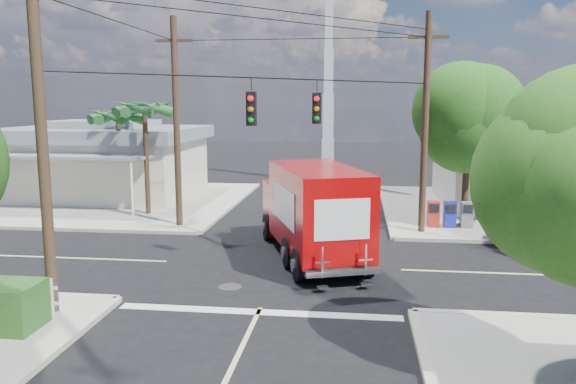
# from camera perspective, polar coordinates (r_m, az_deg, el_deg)

# --- Properties ---
(ground) EXTENTS (120.00, 120.00, 0.00)m
(ground) POSITION_cam_1_polar(r_m,az_deg,el_deg) (19.10, -0.74, -7.48)
(ground) COLOR black
(ground) RESTS_ON ground
(sidewalk_ne) EXTENTS (14.12, 14.12, 0.14)m
(sidewalk_ne) POSITION_cam_1_polar(r_m,az_deg,el_deg) (30.68, 22.81, -1.73)
(sidewalk_ne) COLOR #A9A398
(sidewalk_ne) RESTS_ON ground
(sidewalk_nw) EXTENTS (14.12, 14.12, 0.14)m
(sidewalk_nw) POSITION_cam_1_polar(r_m,az_deg,el_deg) (32.40, -17.43, -0.89)
(sidewalk_nw) COLOR #A9A398
(sidewalk_nw) RESTS_ON ground
(road_markings) EXTENTS (32.00, 32.00, 0.01)m
(road_markings) POSITION_cam_1_polar(r_m,az_deg,el_deg) (17.71, -1.40, -8.81)
(road_markings) COLOR beige
(road_markings) RESTS_ON ground
(building_ne) EXTENTS (11.80, 10.20, 4.50)m
(building_ne) POSITION_cam_1_polar(r_m,az_deg,el_deg) (31.88, 25.34, 2.58)
(building_ne) COLOR beige
(building_ne) RESTS_ON sidewalk_ne
(building_nw) EXTENTS (10.80, 10.20, 4.30)m
(building_nw) POSITION_cam_1_polar(r_m,az_deg,el_deg) (34.01, -18.23, 3.18)
(building_nw) COLOR beige
(building_nw) RESTS_ON sidewalk_nw
(radio_tower) EXTENTS (0.80, 0.80, 17.00)m
(radio_tower) POSITION_cam_1_polar(r_m,az_deg,el_deg) (38.19, 4.12, 9.35)
(radio_tower) COLOR silver
(radio_tower) RESTS_ON ground
(tree_ne_front) EXTENTS (4.21, 4.14, 6.66)m
(tree_ne_front) POSITION_cam_1_polar(r_m,az_deg,el_deg) (25.35, 17.92, 7.11)
(tree_ne_front) COLOR #422D1C
(tree_ne_front) RESTS_ON sidewalk_ne
(tree_ne_back) EXTENTS (3.77, 3.66, 5.82)m
(tree_ne_back) POSITION_cam_1_polar(r_m,az_deg,el_deg) (28.09, 22.27, 5.84)
(tree_ne_back) COLOR #422D1C
(tree_ne_back) RESTS_ON sidewalk_ne
(palm_nw_front) EXTENTS (3.01, 3.08, 5.59)m
(palm_nw_front) POSITION_cam_1_polar(r_m,az_deg,el_deg) (27.52, -14.38, 7.96)
(palm_nw_front) COLOR #422D1C
(palm_nw_front) RESTS_ON sidewalk_nw
(palm_nw_back) EXTENTS (3.01, 3.08, 5.19)m
(palm_nw_back) POSITION_cam_1_polar(r_m,az_deg,el_deg) (29.68, -16.91, 7.20)
(palm_nw_back) COLOR #422D1C
(palm_nw_back) RESTS_ON sidewalk_nw
(utility_poles) EXTENTS (12.00, 10.68, 9.00)m
(utility_poles) POSITION_cam_1_polar(r_m,az_deg,el_deg) (20.17, -4.64, 6.87)
(utility_poles) COLOR #473321
(utility_poles) RESTS_ON ground
(vending_boxes) EXTENTS (1.90, 0.50, 1.10)m
(vending_boxes) POSITION_cam_1_polar(r_m,az_deg,el_deg) (25.12, 16.12, -2.19)
(vending_boxes) COLOR #B4261F
(vending_boxes) RESTS_ON sidewalk_ne
(delivery_truck) EXTENTS (4.59, 7.91, 3.29)m
(delivery_truck) POSITION_cam_1_polar(r_m,az_deg,el_deg) (19.74, 2.50, -1.94)
(delivery_truck) COLOR black
(delivery_truck) RESTS_ON ground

